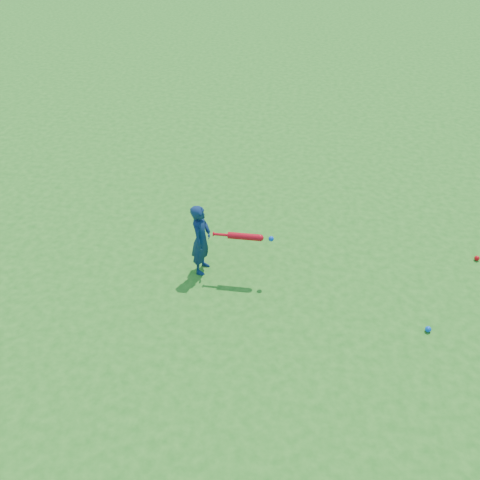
{
  "coord_description": "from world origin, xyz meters",
  "views": [
    {
      "loc": [
        0.67,
        -5.34,
        4.53
      ],
      "look_at": [
        -0.13,
        -0.02,
        0.54
      ],
      "focal_mm": 40.0,
      "sensor_mm": 36.0,
      "label": 1
    }
  ],
  "objects": [
    {
      "name": "ground_ball_red",
      "position": [
        3.0,
        0.73,
        0.03
      ],
      "size": [
        0.07,
        0.07,
        0.07
      ],
      "primitive_type": "sphere",
      "color": "red",
      "rests_on": "ground"
    },
    {
      "name": "child",
      "position": [
        -0.63,
        -0.02,
        0.5
      ],
      "size": [
        0.28,
        0.39,
        0.99
      ],
      "primitive_type": "imported",
      "rotation": [
        0.0,
        0.0,
        1.44
      ],
      "color": "#10254E",
      "rests_on": "ground"
    },
    {
      "name": "bat_swing",
      "position": [
        -0.04,
        -0.06,
        0.63
      ],
      "size": [
        0.76,
        0.09,
        0.09
      ],
      "rotation": [
        0.0,
        0.0,
        0.01
      ],
      "color": "red",
      "rests_on": "ground"
    },
    {
      "name": "ground_ball_blue",
      "position": [
        2.17,
        -0.73,
        0.04
      ],
      "size": [
        0.07,
        0.07,
        0.07
      ],
      "primitive_type": "sphere",
      "color": "blue",
      "rests_on": "ground"
    },
    {
      "name": "ground",
      "position": [
        0.0,
        0.0,
        0.0
      ],
      "size": [
        80.0,
        80.0,
        0.0
      ],
      "primitive_type": "plane",
      "color": "#226F1A",
      "rests_on": "ground"
    }
  ]
}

